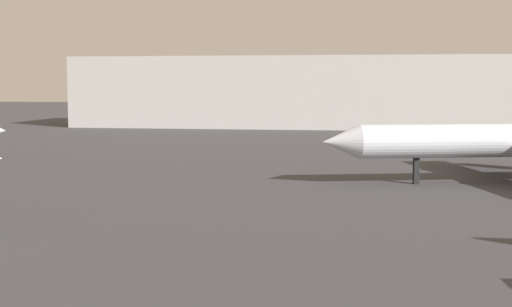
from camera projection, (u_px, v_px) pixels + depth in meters
The scene contains 1 object.
terminal_building at pixel (307, 92), 143.81m from camera, with size 90.11×22.87×13.63m, color #B7B7B2.
Camera 1 is at (0.35, -10.65, 8.62)m, focal length 51.10 mm.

